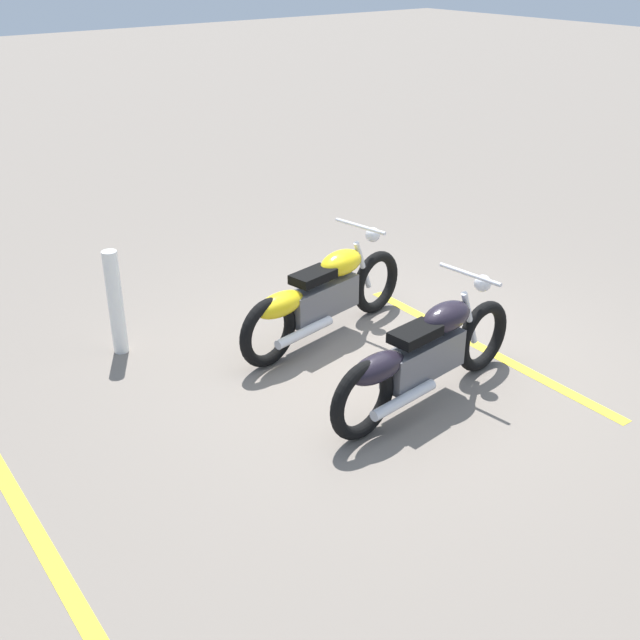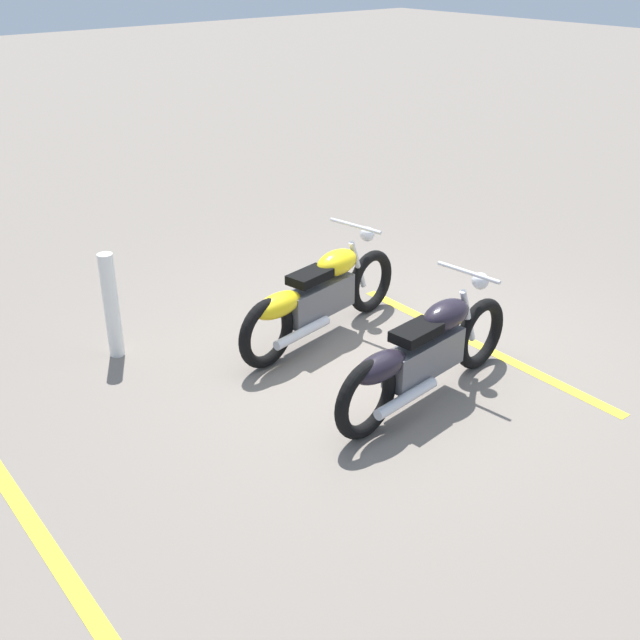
% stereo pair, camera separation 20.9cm
% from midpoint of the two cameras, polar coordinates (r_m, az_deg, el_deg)
% --- Properties ---
extents(ground_plane, '(60.00, 60.00, 0.00)m').
position_cam_midpoint_polar(ground_plane, '(7.32, 4.18, -2.76)').
color(ground_plane, slate).
extents(motorcycle_bright_foreground, '(2.22, 0.72, 1.04)m').
position_cam_midpoint_polar(motorcycle_bright_foreground, '(7.45, -0.90, 1.81)').
color(motorcycle_bright_foreground, black).
rests_on(motorcycle_bright_foreground, ground).
extents(motorcycle_dark_foreground, '(2.23, 0.63, 1.04)m').
position_cam_midpoint_polar(motorcycle_dark_foreground, '(6.45, 6.78, -2.45)').
color(motorcycle_dark_foreground, black).
rests_on(motorcycle_dark_foreground, ground).
extents(bollard_post, '(0.14, 0.14, 1.02)m').
position_cam_midpoint_polar(bollard_post, '(7.40, -15.92, 1.00)').
color(bollard_post, white).
rests_on(bollard_post, ground).
extents(parking_stripe_near, '(0.21, 3.20, 0.01)m').
position_cam_midpoint_polar(parking_stripe_near, '(7.65, 10.87, -1.85)').
color(parking_stripe_near, yellow).
rests_on(parking_stripe_near, ground).
extents(parking_stripe_mid, '(0.21, 3.20, 0.01)m').
position_cam_midpoint_polar(parking_stripe_mid, '(5.64, -20.96, -14.70)').
color(parking_stripe_mid, yellow).
rests_on(parking_stripe_mid, ground).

